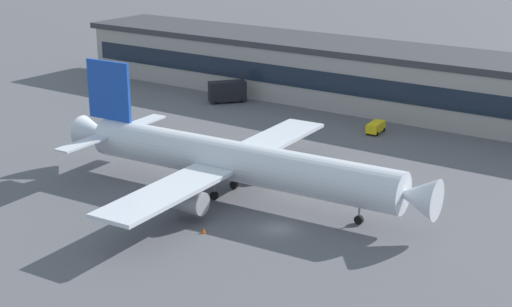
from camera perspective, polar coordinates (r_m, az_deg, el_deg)
ground_plane at (r=91.35m, az=1.66°, el=-5.61°), size 600.00×600.00×0.00m
terminal_building at (r=140.76m, az=15.15°, el=4.71°), size 168.88×17.80×11.48m
airliner at (r=99.62m, az=-1.76°, el=-0.54°), size 54.15×46.29×16.03m
catering_truck at (r=149.40m, az=-2.10°, el=4.70°), size 6.58×7.22×4.15m
follow_me_car at (r=130.41m, az=8.91°, el=1.97°), size 2.31×4.54×1.85m
traffic_cone_0 at (r=90.13m, az=-3.93°, el=-5.75°), size 0.54×0.54×0.68m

